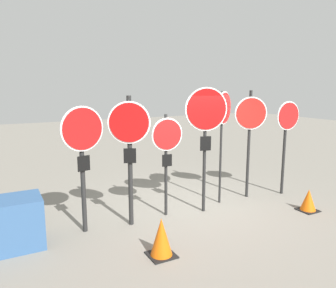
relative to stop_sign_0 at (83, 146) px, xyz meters
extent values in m
plane|color=gray|center=(2.44, 0.04, -1.64)|extent=(40.00, 40.00, 0.00)
cylinder|color=black|center=(-0.01, 0.05, -0.52)|extent=(0.09, 0.09, 2.25)
cylinder|color=white|center=(0.00, -0.02, 0.31)|extent=(0.80, 0.19, 0.81)
cylinder|color=red|center=(0.01, -0.04, 0.31)|extent=(0.74, 0.17, 0.75)
cube|color=black|center=(0.00, -0.02, -0.32)|extent=(0.23, 0.07, 0.28)
cylinder|color=black|center=(0.87, -0.07, -0.38)|extent=(0.09, 0.09, 2.52)
cylinder|color=white|center=(0.85, -0.13, 0.39)|extent=(0.74, 0.33, 0.79)
cylinder|color=#AD0F0F|center=(0.84, -0.15, 0.39)|extent=(0.69, 0.31, 0.73)
cube|color=black|center=(0.85, -0.13, -0.24)|extent=(0.23, 0.11, 0.28)
cylinder|color=black|center=(1.70, 0.03, -0.57)|extent=(0.06, 0.06, 2.14)
cylinder|color=white|center=(1.70, -0.02, 0.09)|extent=(0.67, 0.06, 0.67)
cylinder|color=red|center=(1.70, -0.04, 0.09)|extent=(0.61, 0.06, 0.61)
cube|color=black|center=(1.70, -0.02, -0.45)|extent=(0.21, 0.04, 0.25)
cylinder|color=black|center=(2.52, -0.16, -0.42)|extent=(0.07, 0.07, 2.45)
cylinder|color=white|center=(2.51, -0.22, 0.58)|extent=(0.87, 0.26, 0.90)
cylinder|color=#AD0F0F|center=(2.50, -0.23, 0.58)|extent=(0.82, 0.25, 0.84)
cube|color=black|center=(2.51, -0.22, -0.13)|extent=(0.23, 0.09, 0.30)
cylinder|color=black|center=(3.15, 0.10, -0.35)|extent=(0.05, 0.05, 2.58)
cylinder|color=white|center=(3.18, 0.06, 0.57)|extent=(0.64, 0.40, 0.73)
cylinder|color=red|center=(3.19, 0.05, 0.57)|extent=(0.59, 0.37, 0.67)
cylinder|color=black|center=(4.00, 0.12, -0.35)|extent=(0.07, 0.07, 2.59)
cylinder|color=white|center=(3.98, 0.07, 0.42)|extent=(0.72, 0.32, 0.77)
cylinder|color=red|center=(3.97, 0.05, 0.42)|extent=(0.67, 0.30, 0.71)
cylinder|color=black|center=(4.94, -0.11, -0.49)|extent=(0.07, 0.07, 2.31)
cylinder|color=white|center=(4.94, -0.17, 0.34)|extent=(0.70, 0.04, 0.70)
cylinder|color=red|center=(4.94, -0.19, 0.34)|extent=(0.64, 0.04, 0.64)
cube|color=black|center=(4.55, -1.22, -1.63)|extent=(0.40, 0.40, 0.02)
cone|color=#E05B0C|center=(4.55, -1.22, -1.39)|extent=(0.33, 0.33, 0.46)
cube|color=black|center=(0.85, -1.43, -1.63)|extent=(0.43, 0.43, 0.02)
cone|color=#E05B0C|center=(0.85, -1.43, -1.32)|extent=(0.36, 0.36, 0.61)
cube|color=#335684|center=(-1.27, -0.02, -1.21)|extent=(1.04, 0.74, 0.86)
camera|label=1|loc=(-1.35, -5.79, 1.05)|focal=35.00mm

